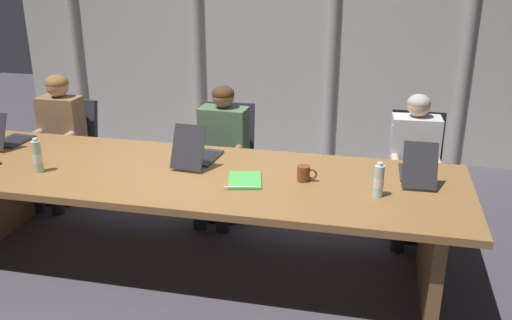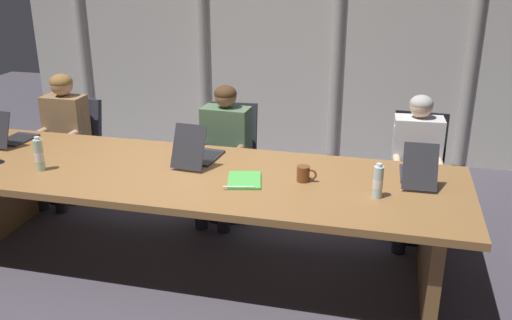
# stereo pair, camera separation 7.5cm
# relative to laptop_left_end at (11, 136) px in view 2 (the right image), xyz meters

# --- Properties ---
(ground_plane) EXTENTS (11.79, 11.79, 0.00)m
(ground_plane) POSITION_rel_laptop_left_end_xyz_m (1.62, -0.26, -0.80)
(ground_plane) COLOR #47424C
(conference_table) EXTENTS (3.87, 1.17, 0.75)m
(conference_table) POSITION_rel_laptop_left_end_xyz_m (1.62, -0.26, -0.20)
(conference_table) COLOR olive
(conference_table) RESTS_ON ground_plane
(curtain_backdrop) EXTENTS (5.89, 0.17, 2.97)m
(curtain_backdrop) POSITION_rel_laptop_left_end_xyz_m (1.62, 2.41, 0.68)
(curtain_backdrop) COLOR beige
(curtain_backdrop) RESTS_ON ground_plane
(laptop_left_end) EXTENTS (0.24, 0.42, 0.29)m
(laptop_left_end) POSITION_rel_laptop_left_end_xyz_m (0.00, 0.00, 0.00)
(laptop_left_end) COLOR #2D2D33
(laptop_left_end) RESTS_ON conference_table
(laptop_left_mid) EXTENTS (0.28, 0.49, 0.32)m
(laptop_left_mid) POSITION_rel_laptop_left_end_xyz_m (1.62, -0.04, 0.00)
(laptop_left_mid) COLOR #2D2D33
(laptop_left_mid) RESTS_ON conference_table
(laptop_center) EXTENTS (0.23, 0.48, 0.30)m
(laptop_center) POSITION_rel_laptop_left_end_xyz_m (3.19, -0.02, 0.00)
(laptop_center) COLOR #2D2D33
(laptop_center) RESTS_ON conference_table
(office_chair_left_end) EXTENTS (0.60, 0.61, 0.90)m
(office_chair_left_end) POSITION_rel_laptop_left_end_xyz_m (0.06, 0.76, -0.47)
(office_chair_left_end) COLOR #2D2D38
(office_chair_left_end) RESTS_ON ground_plane
(office_chair_left_mid) EXTENTS (0.60, 0.60, 0.94)m
(office_chair_left_mid) POSITION_rel_laptop_left_end_xyz_m (1.62, 0.76, -0.45)
(office_chair_left_mid) COLOR #2D2D38
(office_chair_left_mid) RESTS_ON ground_plane
(office_chair_center) EXTENTS (0.60, 0.60, 0.96)m
(office_chair_center) POSITION_rel_laptop_left_end_xyz_m (3.23, 0.76, -0.45)
(office_chair_center) COLOR black
(office_chair_center) RESTS_ON ground_plane
(person_left_end) EXTENTS (0.39, 0.55, 1.18)m
(person_left_end) POSITION_rel_laptop_left_end_xyz_m (0.07, 0.60, -0.13)
(person_left_end) COLOR olive
(person_left_end) RESTS_ON ground_plane
(person_left_mid) EXTENTS (0.43, 0.56, 1.16)m
(person_left_mid) POSITION_rel_laptop_left_end_xyz_m (1.61, 0.61, -0.15)
(person_left_mid) COLOR #4C6B4C
(person_left_mid) RESTS_ON ground_plane
(person_center) EXTENTS (0.41, 0.56, 1.17)m
(person_center) POSITION_rel_laptop_left_end_xyz_m (3.21, 0.60, -0.15)
(person_center) COLOR silver
(person_center) RESTS_ON ground_plane
(water_bottle_primary) EXTENTS (0.07, 0.07, 0.25)m
(water_bottle_primary) POSITION_rel_laptop_left_end_xyz_m (0.59, -0.48, 0.06)
(water_bottle_primary) COLOR #ADD1B2
(water_bottle_primary) RESTS_ON conference_table
(water_bottle_secondary) EXTENTS (0.06, 0.06, 0.23)m
(water_bottle_secondary) POSITION_rel_laptop_left_end_xyz_m (2.94, -0.38, 0.05)
(water_bottle_secondary) COLOR silver
(water_bottle_secondary) RESTS_ON conference_table
(coffee_mug_near) EXTENTS (0.14, 0.09, 0.11)m
(coffee_mug_near) POSITION_rel_laptop_left_end_xyz_m (2.44, -0.23, -0.00)
(coffee_mug_near) COLOR brown
(coffee_mug_near) RESTS_ON conference_table
(spiral_notepad) EXTENTS (0.28, 0.35, 0.03)m
(spiral_notepad) POSITION_rel_laptop_left_end_xyz_m (2.05, -0.33, -0.05)
(spiral_notepad) COLOR #4CB74C
(spiral_notepad) RESTS_ON conference_table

